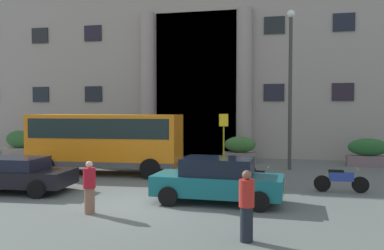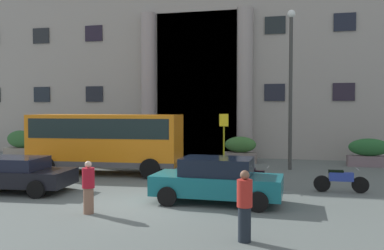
% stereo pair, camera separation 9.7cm
% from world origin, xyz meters
% --- Properties ---
extents(ground_plane, '(80.00, 64.00, 0.12)m').
position_xyz_m(ground_plane, '(0.00, 0.00, -0.06)').
color(ground_plane, '#59615D').
extents(office_building_facade, '(39.61, 9.73, 18.39)m').
position_xyz_m(office_building_facade, '(-0.00, 17.48, 9.19)').
color(office_building_facade, gray).
rests_on(office_building_facade, ground_plane).
extents(orange_minibus, '(7.14, 2.98, 2.79)m').
position_xyz_m(orange_minibus, '(-3.59, 5.50, 1.67)').
color(orange_minibus, orange).
rests_on(orange_minibus, ground_plane).
extents(bus_stop_sign, '(0.44, 0.08, 2.82)m').
position_xyz_m(bus_stop_sign, '(1.74, 7.24, 1.73)').
color(bus_stop_sign, '#A09F15').
rests_on(bus_stop_sign, ground_plane).
extents(hedge_planter_far_east, '(1.96, 0.84, 1.69)m').
position_xyz_m(hedge_planter_far_east, '(-11.74, 10.36, 0.81)').
color(hedge_planter_far_east, gray).
rests_on(hedge_planter_far_east, ground_plane).
extents(hedge_planter_entrance_right, '(2.17, 0.74, 1.49)m').
position_xyz_m(hedge_planter_entrance_right, '(8.96, 10.80, 0.72)').
color(hedge_planter_entrance_right, slate).
rests_on(hedge_planter_entrance_right, ground_plane).
extents(hedge_planter_entrance_left, '(1.66, 0.99, 1.60)m').
position_xyz_m(hedge_planter_entrance_left, '(-7.23, 10.31, 0.77)').
color(hedge_planter_entrance_left, slate).
rests_on(hedge_planter_entrance_left, ground_plane).
extents(hedge_planter_far_west, '(1.86, 0.90, 1.48)m').
position_xyz_m(hedge_planter_far_west, '(2.14, 10.88, 0.71)').
color(hedge_planter_far_west, slate).
rests_on(hedge_planter_far_west, ground_plane).
extents(parked_coupe_end, '(4.23, 2.03, 1.48)m').
position_xyz_m(parked_coupe_end, '(2.51, 0.76, 0.75)').
color(parked_coupe_end, '#14626C').
rests_on(parked_coupe_end, ground_plane).
extents(parked_hatchback_near, '(4.70, 2.30, 1.28)m').
position_xyz_m(parked_hatchback_near, '(-5.26, 0.79, 0.67)').
color(parked_hatchback_near, black).
rests_on(parked_hatchback_near, ground_plane).
extents(motorcycle_near_kerb, '(1.94, 0.55, 0.89)m').
position_xyz_m(motorcycle_near_kerb, '(3.43, 3.23, 0.45)').
color(motorcycle_near_kerb, black).
rests_on(motorcycle_near_kerb, ground_plane).
extents(scooter_by_planter, '(2.02, 0.55, 0.89)m').
position_xyz_m(scooter_by_planter, '(-6.14, 3.05, 0.46)').
color(scooter_by_planter, black).
rests_on(scooter_by_planter, ground_plane).
extents(motorcycle_far_end, '(1.94, 0.55, 0.89)m').
position_xyz_m(motorcycle_far_end, '(6.62, 3.41, 0.45)').
color(motorcycle_far_end, black).
rests_on(motorcycle_far_end, ground_plane).
extents(pedestrian_woman_with_bag, '(0.36, 0.36, 1.66)m').
position_xyz_m(pedestrian_woman_with_bag, '(3.78, -2.94, 0.83)').
color(pedestrian_woman_with_bag, black).
rests_on(pedestrian_woman_with_bag, ground_plane).
extents(pedestrian_man_red_shirt, '(0.36, 0.36, 1.55)m').
position_xyz_m(pedestrian_man_red_shirt, '(-0.93, -1.44, 0.77)').
color(pedestrian_man_red_shirt, '#835C48').
rests_on(pedestrian_man_red_shirt, ground_plane).
extents(lamppost_plaza_centre, '(0.40, 0.40, 7.98)m').
position_xyz_m(lamppost_plaza_centre, '(4.87, 8.75, 4.62)').
color(lamppost_plaza_centre, '#373835').
rests_on(lamppost_plaza_centre, ground_plane).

